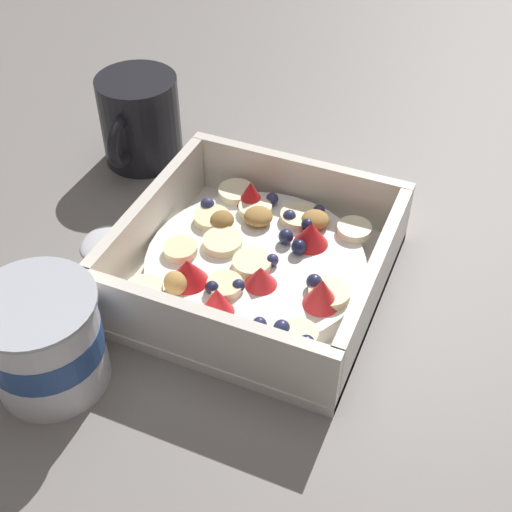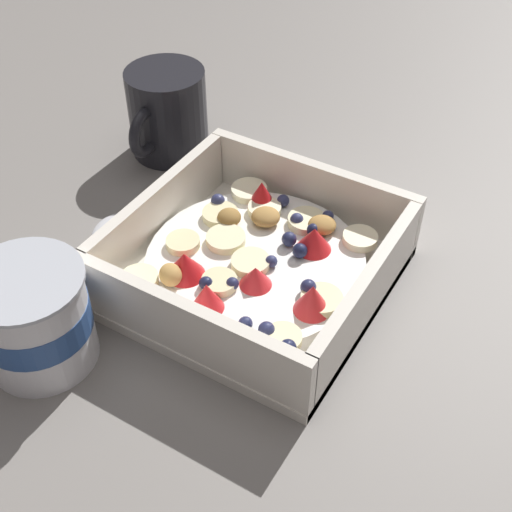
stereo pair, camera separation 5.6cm
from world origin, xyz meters
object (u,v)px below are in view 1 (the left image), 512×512
object	(u,v)px
spoon	(86,258)
yogurt_cup	(44,340)
fruit_bowl	(256,264)
coffee_mug	(140,121)

from	to	relation	value
spoon	yogurt_cup	bearing A→B (deg)	113.02
spoon	yogurt_cup	distance (m)	0.13
fruit_bowl	spoon	world-z (taller)	fruit_bowl
yogurt_cup	coffee_mug	xyz separation A→B (m)	(0.08, -0.27, 0.00)
spoon	coffee_mug	xyz separation A→B (m)	(0.03, -0.16, 0.04)
fruit_bowl	yogurt_cup	xyz separation A→B (m)	(0.10, 0.15, 0.02)
fruit_bowl	coffee_mug	size ratio (longest dim) A/B	1.88
fruit_bowl	coffee_mug	bearing A→B (deg)	-34.52
yogurt_cup	coffee_mug	world-z (taller)	coffee_mug
coffee_mug	fruit_bowl	bearing A→B (deg)	145.48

